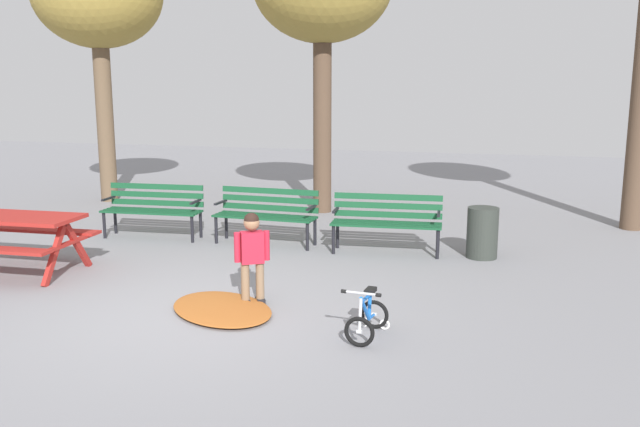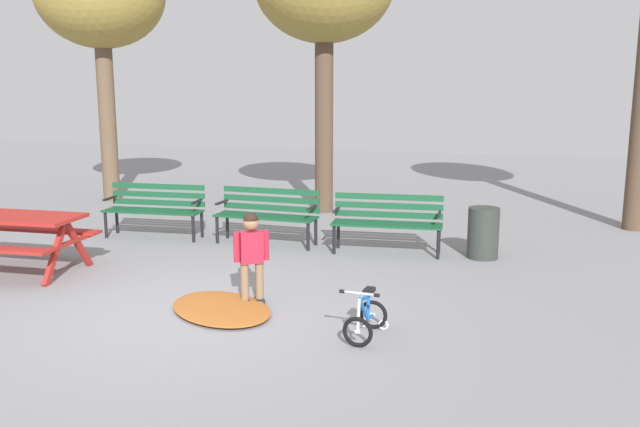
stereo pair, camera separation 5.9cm
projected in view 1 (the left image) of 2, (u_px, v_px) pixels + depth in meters
The scene contains 9 objects.
ground at pixel (184, 315), 7.24m from camera, with size 36.00×36.00×0.00m, color gray.
picnic_table at pixel (12, 228), 8.78m from camera, with size 1.86×1.42×0.79m.
park_bench_far_left at pixel (154, 206), 10.83m from camera, with size 1.63×0.57×0.85m.
park_bench_left at pixel (267, 211), 10.39m from camera, with size 1.62×0.52×0.85m.
park_bench_right at pixel (387, 218), 9.84m from camera, with size 1.63×0.58×0.85m.
child_standing at pixel (252, 251), 7.49m from camera, with size 0.35×0.27×1.05m.
kids_bicycle at pixel (367, 318), 6.57m from camera, with size 0.40×0.58×0.54m.
leaf_pile at pixel (222, 308), 7.35m from camera, with size 1.36×0.95×0.07m, color #9E5623.
trash_bin at pixel (482, 233), 9.56m from camera, with size 0.44×0.44×0.73m, color #2D332D.
Camera 1 is at (3.26, -6.25, 2.46)m, focal length 37.71 mm.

